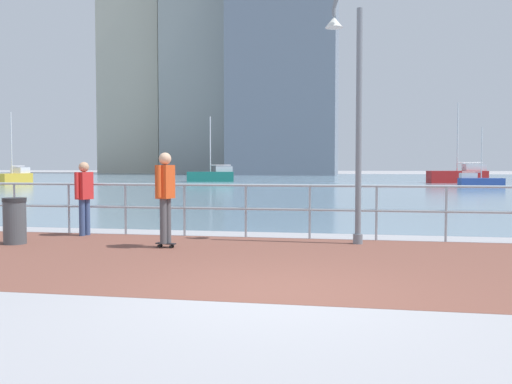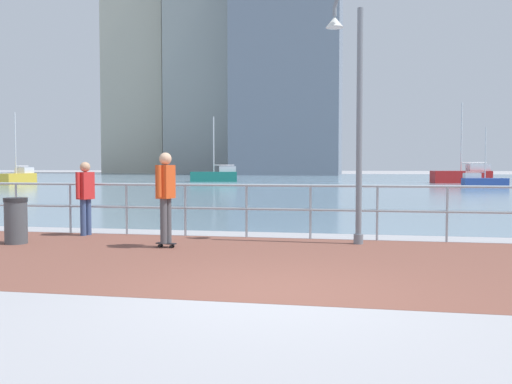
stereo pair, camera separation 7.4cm
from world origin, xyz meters
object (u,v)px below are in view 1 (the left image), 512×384
(skateboarder, at_px, (165,190))
(sailboat_yellow, at_px, (212,175))
(trash_bin, at_px, (15,221))
(bystander, at_px, (84,192))
(sailboat_teal, at_px, (13,177))
(lamppost, at_px, (351,99))
(sailboat_navy, at_px, (480,182))
(sailboat_red, at_px, (459,175))

(skateboarder, bearing_deg, sailboat_yellow, 103.65)
(trash_bin, relative_size, sailboat_yellow, 0.15)
(bystander, bearing_deg, sailboat_teal, 126.26)
(lamppost, height_order, trash_bin, lamppost)
(trash_bin, height_order, sailboat_teal, sailboat_teal)
(sailboat_navy, bearing_deg, trash_bin, -115.84)
(lamppost, bearing_deg, sailboat_navy, 73.95)
(sailboat_red, bearing_deg, bystander, -110.49)
(lamppost, height_order, sailboat_navy, lamppost)
(sailboat_navy, relative_size, sailboat_yellow, 0.69)
(skateboarder, relative_size, sailboat_navy, 0.42)
(lamppost, xyz_separation_m, bystander, (-5.89, 0.19, -1.94))
(sailboat_teal, bearing_deg, sailboat_navy, 0.64)
(sailboat_navy, relative_size, sailboat_red, 0.61)
(sailboat_teal, bearing_deg, skateboarder, -52.14)
(trash_bin, distance_m, sailboat_navy, 35.31)
(sailboat_navy, height_order, sailboat_teal, sailboat_teal)
(trash_bin, distance_m, sailboat_yellow, 42.08)
(bystander, bearing_deg, trash_bin, -116.09)
(lamppost, bearing_deg, sailboat_teal, 132.76)
(lamppost, relative_size, sailboat_yellow, 0.85)
(sailboat_navy, bearing_deg, skateboarder, -111.11)
(sailboat_navy, distance_m, sailboat_red, 9.72)
(sailboat_red, bearing_deg, sailboat_teal, -164.64)
(bystander, xyz_separation_m, sailboat_teal, (-21.91, 29.87, -0.41))
(skateboarder, bearing_deg, sailboat_teal, 127.86)
(sailboat_red, bearing_deg, sailboat_yellow, 179.94)
(trash_bin, bearing_deg, lamppost, 11.11)
(skateboarder, relative_size, sailboat_yellow, 0.29)
(lamppost, distance_m, sailboat_teal, 41.02)
(trash_bin, distance_m, sailboat_teal, 37.84)
(sailboat_red, bearing_deg, skateboarder, -106.82)
(bystander, xyz_separation_m, trash_bin, (-0.73, -1.49, -0.50))
(lamppost, height_order, sailboat_red, sailboat_red)
(sailboat_navy, xyz_separation_m, sailboat_red, (0.28, 9.71, 0.27))
(skateboarder, xyz_separation_m, sailboat_red, (12.52, 41.42, -0.43))
(skateboarder, distance_m, bystander, 2.81)
(bystander, xyz_separation_m, sailboat_yellow, (-7.65, 40.02, -0.38))
(bystander, distance_m, sailboat_yellow, 40.74)
(lamppost, height_order, sailboat_teal, sailboat_teal)
(trash_bin, relative_size, sailboat_red, 0.13)
(sailboat_navy, distance_m, sailboat_yellow, 24.34)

